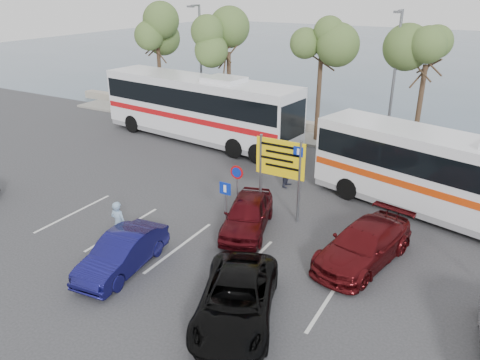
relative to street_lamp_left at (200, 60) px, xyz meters
The scene contains 22 objects.
ground 17.43m from the street_lamp_left, 53.51° to the right, with size 120.00×120.00×0.00m, color #303032.
kerb_strip 10.99m from the street_lamp_left, ahead, with size 44.00×2.40×0.15m, color gray.
seawall 11.16m from the street_lamp_left, 13.93° to the left, with size 48.00×0.80×0.60m, color gray.
sea 47.77m from the street_lamp_left, 77.86° to the left, with size 140.00×140.00×0.00m, color #42596A.
tree_far_left 4.38m from the street_lamp_left, behind, with size 3.20×3.20×7.60m.
tree_left 2.49m from the street_lamp_left, 13.51° to the left, with size 3.20×3.20×7.20m.
tree_mid 8.76m from the street_lamp_left, ahead, with size 3.20×3.20×8.00m.
tree_right 14.59m from the street_lamp_left, ahead, with size 3.20×3.20×7.40m.
street_lamp_left is the anchor object (origin of this frame).
street_lamp_right 13.00m from the street_lamp_left, ahead, with size 0.45×1.15×8.01m.
direction_sign 15.24m from the street_lamp_left, 43.17° to the right, with size 2.20×0.12×3.60m.
sign_no_stop 14.88m from the street_lamp_left, 49.83° to the right, with size 0.60×0.08×2.35m.
sign_parking 16.37m from the street_lamp_left, 52.40° to the right, with size 0.50×0.07×2.25m.
lane_markings 17.62m from the street_lamp_left, 58.61° to the right, with size 12.02×4.20×0.01m, color silver, non-canonical shape.
coach_bus_left 4.40m from the street_lamp_left, 58.32° to the right, with size 14.00×4.43×4.29m.
coach_bus_right 19.06m from the street_lamp_left, 21.86° to the right, with size 12.59×5.73×3.84m.
car_blue 18.96m from the street_lamp_left, 64.45° to the right, with size 1.40×4.03×1.33m, color #11104E.
car_maroon 19.77m from the street_lamp_left, 38.34° to the right, with size 1.98×4.87×1.41m, color #530D11.
car_red 16.36m from the street_lamp_left, 49.13° to the right, with size 1.69×4.21×1.43m, color #45090F.
suv_black 21.66m from the street_lamp_left, 53.05° to the right, with size 2.21×4.79×1.33m, color black.
pedestrian_near 17.31m from the street_lamp_left, 66.56° to the right, with size 0.67×0.44×1.85m, color #7E9CB8.
pedestrian_far 12.78m from the street_lamp_left, 35.07° to the right, with size 0.84×0.65×1.73m, color #2D3043.
Camera 1 is at (8.61, -13.39, 9.34)m, focal length 35.00 mm.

